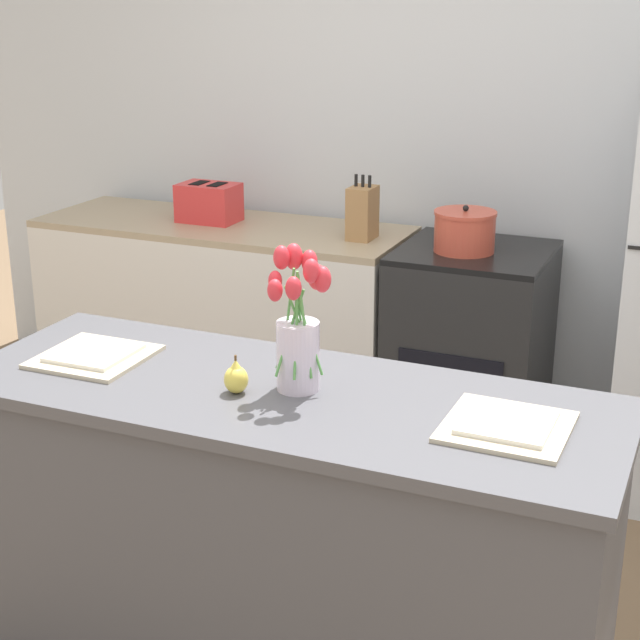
{
  "coord_description": "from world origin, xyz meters",
  "views": [
    {
      "loc": [
        1.03,
        -2.16,
        1.9
      ],
      "look_at": [
        0.0,
        0.25,
        1.0
      ],
      "focal_mm": 55.0,
      "sensor_mm": 36.0,
      "label": 1
    }
  ],
  "objects_px": {
    "pear_figurine": "(236,378)",
    "stove_range": "(470,353)",
    "plate_setting_left": "(95,355)",
    "knife_block": "(362,213)",
    "toaster": "(209,202)",
    "plate_setting_right": "(507,425)",
    "flower_vase": "(299,331)",
    "cooking_pot": "(465,231)"
  },
  "relations": [
    {
      "from": "pear_figurine",
      "to": "knife_block",
      "type": "distance_m",
      "value": 1.67
    },
    {
      "from": "plate_setting_left",
      "to": "knife_block",
      "type": "bearing_deg",
      "value": 82.18
    },
    {
      "from": "pear_figurine",
      "to": "plate_setting_left",
      "type": "distance_m",
      "value": 0.5
    },
    {
      "from": "flower_vase",
      "to": "toaster",
      "type": "xyz_separation_m",
      "value": [
        -1.16,
        1.59,
        -0.07
      ]
    },
    {
      "from": "flower_vase",
      "to": "pear_figurine",
      "type": "height_order",
      "value": "flower_vase"
    },
    {
      "from": "toaster",
      "to": "cooking_pot",
      "type": "height_order",
      "value": "cooking_pot"
    },
    {
      "from": "flower_vase",
      "to": "plate_setting_right",
      "type": "relative_size",
      "value": 1.28
    },
    {
      "from": "cooking_pot",
      "to": "pear_figurine",
      "type": "bearing_deg",
      "value": -96.12
    },
    {
      "from": "pear_figurine",
      "to": "stove_range",
      "type": "bearing_deg",
      "value": 82.88
    },
    {
      "from": "stove_range",
      "to": "plate_setting_right",
      "type": "xyz_separation_m",
      "value": [
        0.5,
        -1.59,
        0.45
      ]
    },
    {
      "from": "toaster",
      "to": "knife_block",
      "type": "height_order",
      "value": "knife_block"
    },
    {
      "from": "knife_block",
      "to": "plate_setting_right",
      "type": "bearing_deg",
      "value": -58.18
    },
    {
      "from": "pear_figurine",
      "to": "plate_setting_left",
      "type": "height_order",
      "value": "pear_figurine"
    },
    {
      "from": "stove_range",
      "to": "pear_figurine",
      "type": "distance_m",
      "value": 1.74
    },
    {
      "from": "stove_range",
      "to": "cooking_pot",
      "type": "height_order",
      "value": "cooking_pot"
    },
    {
      "from": "pear_figurine",
      "to": "plate_setting_right",
      "type": "distance_m",
      "value": 0.71
    },
    {
      "from": "flower_vase",
      "to": "plate_setting_right",
      "type": "distance_m",
      "value": 0.59
    },
    {
      "from": "pear_figurine",
      "to": "knife_block",
      "type": "height_order",
      "value": "knife_block"
    },
    {
      "from": "flower_vase",
      "to": "toaster",
      "type": "distance_m",
      "value": 1.97
    },
    {
      "from": "flower_vase",
      "to": "pear_figurine",
      "type": "distance_m",
      "value": 0.21
    },
    {
      "from": "pear_figurine",
      "to": "toaster",
      "type": "distance_m",
      "value": 1.96
    },
    {
      "from": "plate_setting_left",
      "to": "stove_range",
      "type": "bearing_deg",
      "value": 66.34
    },
    {
      "from": "plate_setting_left",
      "to": "plate_setting_right",
      "type": "height_order",
      "value": "same"
    },
    {
      "from": "plate_setting_right",
      "to": "toaster",
      "type": "relative_size",
      "value": 1.07
    },
    {
      "from": "pear_figurine",
      "to": "plate_setting_right",
      "type": "bearing_deg",
      "value": 5.08
    },
    {
      "from": "flower_vase",
      "to": "stove_range",
      "type": "bearing_deg",
      "value": 87.6
    },
    {
      "from": "toaster",
      "to": "cooking_pot",
      "type": "bearing_deg",
      "value": -3.04
    },
    {
      "from": "toaster",
      "to": "knife_block",
      "type": "bearing_deg",
      "value": -2.34
    },
    {
      "from": "flower_vase",
      "to": "toaster",
      "type": "height_order",
      "value": "flower_vase"
    },
    {
      "from": "stove_range",
      "to": "toaster",
      "type": "distance_m",
      "value": 1.34
    },
    {
      "from": "cooking_pot",
      "to": "knife_block",
      "type": "height_order",
      "value": "knife_block"
    },
    {
      "from": "stove_range",
      "to": "pear_figurine",
      "type": "xyz_separation_m",
      "value": [
        -0.21,
        -1.66,
        0.48
      ]
    },
    {
      "from": "stove_range",
      "to": "plate_setting_right",
      "type": "height_order",
      "value": "plate_setting_right"
    },
    {
      "from": "pear_figurine",
      "to": "flower_vase",
      "type": "bearing_deg",
      "value": 31.88
    },
    {
      "from": "stove_range",
      "to": "cooking_pot",
      "type": "bearing_deg",
      "value": -125.9
    },
    {
      "from": "plate_setting_left",
      "to": "knife_block",
      "type": "height_order",
      "value": "knife_block"
    },
    {
      "from": "pear_figurine",
      "to": "cooking_pot",
      "type": "height_order",
      "value": "cooking_pot"
    },
    {
      "from": "plate_setting_left",
      "to": "cooking_pot",
      "type": "xyz_separation_m",
      "value": [
        0.66,
        1.55,
        0.08
      ]
    },
    {
      "from": "cooking_pot",
      "to": "knife_block",
      "type": "relative_size",
      "value": 0.92
    },
    {
      "from": "plate_setting_right",
      "to": "toaster",
      "type": "distance_m",
      "value": 2.36
    },
    {
      "from": "flower_vase",
      "to": "cooking_pot",
      "type": "height_order",
      "value": "flower_vase"
    },
    {
      "from": "plate_setting_right",
      "to": "toaster",
      "type": "height_order",
      "value": "toaster"
    }
  ]
}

